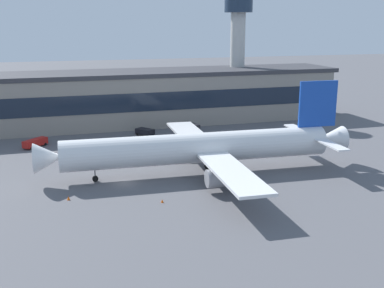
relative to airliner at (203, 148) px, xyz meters
The scene contains 9 objects.
ground_plane 16.49m from the airliner, behind, with size 600.00×600.00×0.00m, color #56565B.
terminal_building 53.33m from the airliner, 107.02° to the left, with size 145.59×19.71×15.28m.
airliner is the anchor object (origin of this frame).
control_tower 64.82m from the airliner, 61.69° to the left, with size 8.61×8.61×37.74m.
pushback_tractor 35.38m from the airliner, 96.96° to the left, with size 4.91×5.42×1.75m.
belt_loader 44.30m from the airliner, 135.72° to the left, with size 5.93×5.95×1.95m.
stair_truck 31.12m from the airliner, 77.73° to the left, with size 3.89×6.42×3.55m.
traffic_cone_0 17.85m from the airliner, 130.99° to the right, with size 0.44×0.44×0.56m, color #F2590C.
traffic_cone_1 27.37m from the airliner, 164.43° to the right, with size 0.53×0.53×0.67m, color #F2590C.
Camera 1 is at (-12.43, -82.86, 28.71)m, focal length 44.30 mm.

